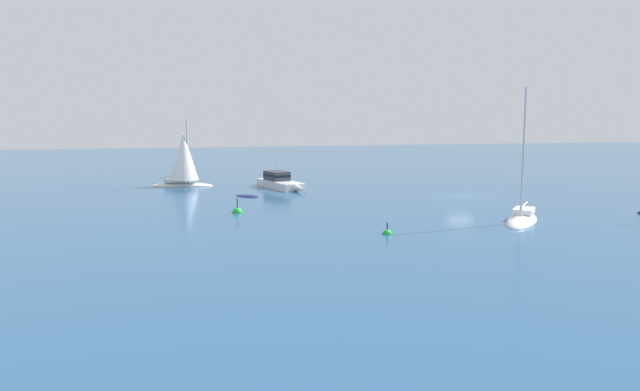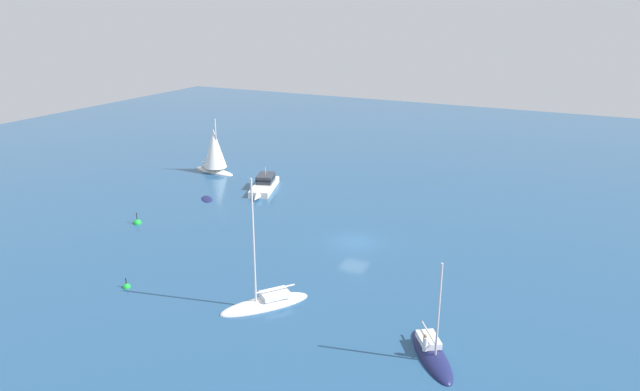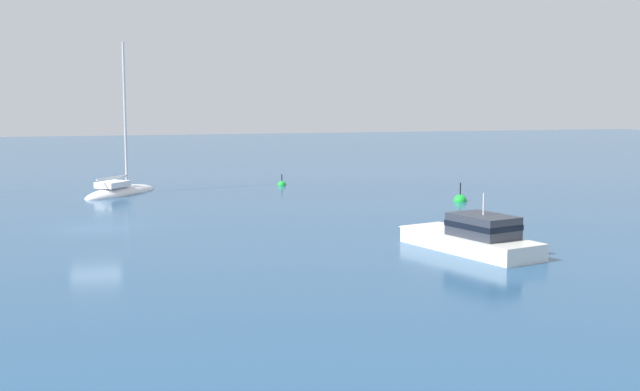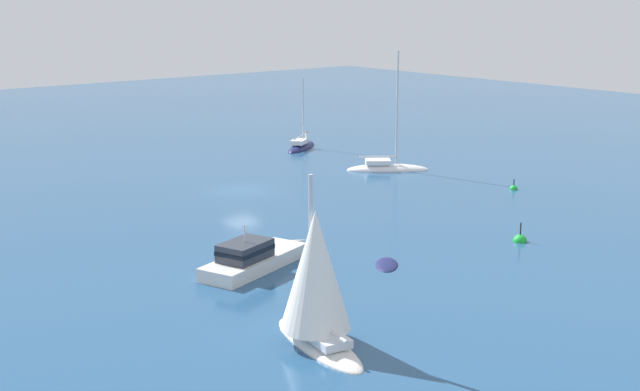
{
  "view_description": "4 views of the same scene",
  "coord_description": "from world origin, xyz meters",
  "px_view_note": "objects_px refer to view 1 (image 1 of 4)",
  "views": [
    {
      "loc": [
        -26.14,
        -57.64,
        8.59
      ],
      "look_at": [
        -15.45,
        -7.05,
        1.46
      ],
      "focal_mm": 36.15,
      "sensor_mm": 36.0,
      "label": 1
    },
    {
      "loc": [
        19.05,
        -46.09,
        21.32
      ],
      "look_at": [
        -7.14,
        7.06,
        1.5
      ],
      "focal_mm": 31.92,
      "sensor_mm": 36.0,
      "label": 2
    },
    {
      "loc": [
        -1.29,
        45.08,
        7.27
      ],
      "look_at": [
        -12.39,
        -2.64,
        0.99
      ],
      "focal_mm": 48.84,
      "sensor_mm": 36.0,
      "label": 3
    },
    {
      "loc": [
        -52.93,
        35.38,
        14.58
      ],
      "look_at": [
        -9.26,
        -0.18,
        1.29
      ],
      "focal_mm": 48.12,
      "sensor_mm": 36.0,
      "label": 4
    }
  ],
  "objects_px": {
    "yacht": "(522,220)",
    "dinghy": "(247,197)",
    "ketch": "(183,161)",
    "cabin_cruiser": "(280,182)",
    "mooring_buoy": "(237,213)",
    "channel_buoy": "(387,234)"
  },
  "relations": [
    {
      "from": "dinghy",
      "to": "yacht",
      "type": "bearing_deg",
      "value": 0.75
    },
    {
      "from": "mooring_buoy",
      "to": "channel_buoy",
      "type": "bearing_deg",
      "value": -50.08
    },
    {
      "from": "ketch",
      "to": "dinghy",
      "type": "relative_size",
      "value": 2.77
    },
    {
      "from": "channel_buoy",
      "to": "mooring_buoy",
      "type": "relative_size",
      "value": 0.69
    },
    {
      "from": "yacht",
      "to": "dinghy",
      "type": "relative_size",
      "value": 3.82
    },
    {
      "from": "channel_buoy",
      "to": "mooring_buoy",
      "type": "height_order",
      "value": "mooring_buoy"
    },
    {
      "from": "cabin_cruiser",
      "to": "dinghy",
      "type": "distance_m",
      "value": 7.34
    },
    {
      "from": "yacht",
      "to": "dinghy",
      "type": "xyz_separation_m",
      "value": [
        -18.97,
        18.04,
        -0.14
      ]
    },
    {
      "from": "channel_buoy",
      "to": "cabin_cruiser",
      "type": "bearing_deg",
      "value": 97.37
    },
    {
      "from": "yacht",
      "to": "cabin_cruiser",
      "type": "relative_size",
      "value": 1.21
    },
    {
      "from": "dinghy",
      "to": "channel_buoy",
      "type": "distance_m",
      "value": 21.85
    },
    {
      "from": "dinghy",
      "to": "cabin_cruiser",
      "type": "bearing_deg",
      "value": 100.2
    },
    {
      "from": "yacht",
      "to": "channel_buoy",
      "type": "distance_m",
      "value": 11.7
    },
    {
      "from": "ketch",
      "to": "cabin_cruiser",
      "type": "distance_m",
      "value": 10.93
    },
    {
      "from": "yacht",
      "to": "ketch",
      "type": "xyz_separation_m",
      "value": [
        -24.93,
        27.86,
        2.56
      ]
    },
    {
      "from": "mooring_buoy",
      "to": "cabin_cruiser",
      "type": "bearing_deg",
      "value": 69.39
    },
    {
      "from": "cabin_cruiser",
      "to": "mooring_buoy",
      "type": "bearing_deg",
      "value": -39.5
    },
    {
      "from": "channel_buoy",
      "to": "ketch",
      "type": "bearing_deg",
      "value": 114.0
    },
    {
      "from": "dinghy",
      "to": "mooring_buoy",
      "type": "height_order",
      "value": "mooring_buoy"
    },
    {
      "from": "dinghy",
      "to": "channel_buoy",
      "type": "relative_size",
      "value": 2.5
    },
    {
      "from": "cabin_cruiser",
      "to": "dinghy",
      "type": "xyz_separation_m",
      "value": [
        -4.1,
        -6.05,
        -0.66
      ]
    },
    {
      "from": "ketch",
      "to": "cabin_cruiser",
      "type": "bearing_deg",
      "value": -9.89
    }
  ]
}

